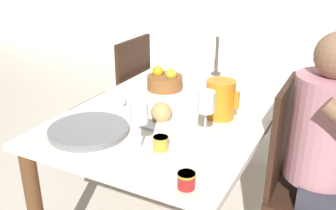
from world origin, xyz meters
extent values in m
plane|color=beige|center=(0.00, 0.00, 0.00)|extent=(20.00, 20.00, 0.00)
cube|color=silver|center=(0.00, 0.00, 0.72)|extent=(0.93, 1.66, 0.03)
cylinder|color=brown|center=(-0.40, 0.77, 0.35)|extent=(0.07, 0.07, 0.71)
cylinder|color=brown|center=(0.40, 0.77, 0.35)|extent=(0.07, 0.07, 0.71)
cylinder|color=#331E14|center=(0.54, 0.03, 0.22)|extent=(0.04, 0.04, 0.43)
cube|color=#331E14|center=(0.72, -0.16, 0.45)|extent=(0.42, 0.42, 0.03)
cube|color=#331E14|center=(0.53, -0.16, 0.71)|extent=(0.03, 0.39, 0.49)
cylinder|color=#331E14|center=(-0.91, 0.09, 0.22)|extent=(0.04, 0.04, 0.43)
cylinder|color=#331E14|center=(-0.91, 0.46, 0.22)|extent=(0.04, 0.04, 0.43)
cylinder|color=#331E14|center=(-0.54, 0.09, 0.22)|extent=(0.04, 0.04, 0.43)
cylinder|color=#331E14|center=(-0.54, 0.46, 0.22)|extent=(0.04, 0.04, 0.43)
cube|color=#331E14|center=(-0.72, 0.28, 0.45)|extent=(0.42, 0.42, 0.03)
cube|color=#331E14|center=(-0.53, 0.28, 0.71)|extent=(0.03, 0.39, 0.49)
cylinder|color=#B77A84|center=(0.70, -0.17, 0.78)|extent=(0.30, 0.30, 0.46)
cylinder|color=orange|center=(0.23, -0.16, 0.83)|extent=(0.14, 0.14, 0.18)
cube|color=orange|center=(0.31, -0.16, 0.84)|extent=(0.02, 0.02, 0.08)
cone|color=orange|center=(0.18, -0.16, 0.90)|extent=(0.04, 0.04, 0.04)
cylinder|color=white|center=(0.25, -0.40, 0.74)|extent=(0.07, 0.07, 0.00)
cylinder|color=white|center=(0.25, -0.40, 0.80)|extent=(0.01, 0.01, 0.12)
cylinder|color=white|center=(0.25, -0.40, 0.91)|extent=(0.07, 0.07, 0.09)
cylinder|color=white|center=(0.06, -0.60, 0.74)|extent=(0.07, 0.07, 0.00)
cylinder|color=white|center=(0.06, -0.60, 0.80)|extent=(0.01, 0.01, 0.11)
cylinder|color=white|center=(0.06, -0.60, 0.89)|extent=(0.07, 0.07, 0.08)
cylinder|color=gold|center=(0.06, -0.60, 0.88)|extent=(0.06, 0.06, 0.05)
cylinder|color=silver|center=(-0.29, -0.28, 0.74)|extent=(0.14, 0.14, 0.01)
cylinder|color=silver|center=(-0.29, -0.28, 0.77)|extent=(0.09, 0.09, 0.05)
cube|color=silver|center=(-0.24, -0.28, 0.77)|extent=(0.01, 0.01, 0.03)
cylinder|color=silver|center=(-0.07, 0.28, 0.74)|extent=(0.14, 0.14, 0.01)
cylinder|color=silver|center=(-0.07, 0.28, 0.77)|extent=(0.09, 0.09, 0.05)
cube|color=silver|center=(-0.02, 0.28, 0.77)|extent=(0.01, 0.01, 0.03)
cylinder|color=gray|center=(-0.21, -0.59, 0.75)|extent=(0.34, 0.34, 0.02)
cylinder|color=gray|center=(-0.21, -0.59, 0.76)|extent=(0.34, 0.34, 0.01)
cylinder|color=silver|center=(0.01, -0.33, 0.74)|extent=(0.22, 0.22, 0.01)
sphere|color=tan|center=(0.01, -0.33, 0.78)|extent=(0.10, 0.10, 0.10)
cylinder|color=gold|center=(0.13, -0.57, 0.77)|extent=(0.06, 0.06, 0.06)
cylinder|color=gold|center=(0.13, -0.57, 0.79)|extent=(0.06, 0.06, 0.01)
cylinder|color=#A81E1E|center=(0.33, -0.76, 0.77)|extent=(0.06, 0.06, 0.06)
cylinder|color=gold|center=(0.33, -0.76, 0.79)|extent=(0.06, 0.06, 0.01)
cylinder|color=brown|center=(-0.19, 0.07, 0.78)|extent=(0.20, 0.20, 0.08)
sphere|color=gold|center=(-0.14, 0.06, 0.84)|extent=(0.06, 0.06, 0.06)
sphere|color=gold|center=(-0.23, 0.07, 0.84)|extent=(0.06, 0.06, 0.06)
cylinder|color=#4C4238|center=(-0.02, 0.46, 0.75)|extent=(0.06, 0.06, 0.01)
cylinder|color=#4C4238|center=(-0.02, 0.46, 0.87)|extent=(0.02, 0.02, 0.23)
cylinder|color=beige|center=(-0.02, 0.46, 1.01)|extent=(0.02, 0.02, 0.05)
camera|label=1|loc=(0.76, -1.72, 1.47)|focal=40.00mm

